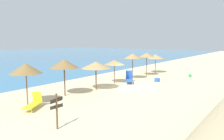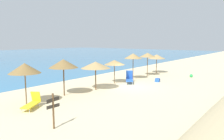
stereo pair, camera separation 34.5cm
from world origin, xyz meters
The scene contains 13 objects.
ground_plane centered at (0.00, 0.00, 0.00)m, with size 160.00×160.00×0.00m, color beige.
beach_umbrella_0 centered at (-8.98, 2.26, 2.45)m, with size 2.05×2.05×2.79m.
beach_umbrella_1 centered at (-5.76, 2.27, 2.49)m, with size 2.22×2.22×2.83m.
beach_umbrella_2 centered at (-2.78, 1.65, 2.16)m, with size 2.52×2.52×2.45m.
beach_umbrella_3 centered at (0.48, 2.07, 2.10)m, with size 2.04×2.04×2.34m.
beach_umbrella_4 centered at (3.46, 1.77, 2.57)m, with size 1.91×1.91×2.86m.
beach_umbrella_5 centered at (6.51, 1.65, 2.53)m, with size 1.91×1.91×2.79m.
beach_umbrella_6 centered at (9.35, 1.86, 2.16)m, with size 2.20×2.20×2.44m.
lounge_chair_0 centered at (-9.15, 1.33, 0.37)m, with size 1.70×1.34×0.97m.
lounge_chair_1 centered at (1.56, 0.99, 0.47)m, with size 1.75×1.48×1.21m.
wooden_signpost centered at (-10.38, -2.37, 1.04)m, with size 0.83×0.18×1.75m.
beach_ball centered at (8.86, -2.81, 0.18)m, with size 0.37×0.37×0.37m, color green.
cooler_box centered at (3.87, -0.96, 0.18)m, with size 0.56×0.42×0.36m, color blue.
Camera 1 is at (-16.98, -10.50, 4.23)m, focal length 35.34 mm.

